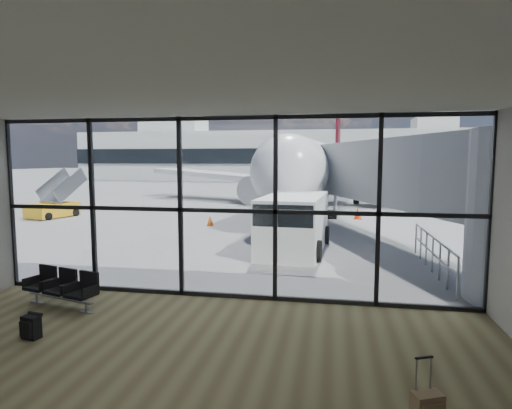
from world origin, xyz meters
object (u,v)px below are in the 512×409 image
(airliner, at_px, (323,167))
(belt_loader, at_px, (259,195))
(backpack, at_px, (31,327))
(mobile_stairs, at_px, (54,208))
(seating_row, at_px, (64,286))
(service_van, at_px, (294,223))

(airliner, distance_m, belt_loader, 5.79)
(backpack, height_order, mobile_stairs, mobile_stairs)
(backpack, distance_m, airliner, 28.93)
(mobile_stairs, bearing_deg, airliner, 51.74)
(belt_loader, distance_m, mobile_stairs, 15.09)
(seating_row, relative_size, airliner, 0.06)
(service_van, bearing_deg, airliner, 92.10)
(belt_loader, bearing_deg, mobile_stairs, -144.04)
(service_van, distance_m, mobile_stairs, 16.68)
(seating_row, bearing_deg, mobile_stairs, 140.89)
(service_van, xyz_separation_m, belt_loader, (-4.40, 17.71, -0.46))
(belt_loader, bearing_deg, service_van, -84.94)
(service_van, xyz_separation_m, mobile_stairs, (-15.10, 7.07, -0.52))
(mobile_stairs, bearing_deg, service_van, -11.70)
(seating_row, xyz_separation_m, mobile_stairs, (-10.33, 14.12, 0.07))
(airliner, height_order, service_van, airliner)
(backpack, bearing_deg, belt_loader, 101.20)
(seating_row, height_order, belt_loader, belt_loader)
(seating_row, distance_m, belt_loader, 24.77)
(seating_row, distance_m, backpack, 1.90)
(seating_row, relative_size, mobile_stairs, 0.56)
(belt_loader, relative_size, mobile_stairs, 1.17)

